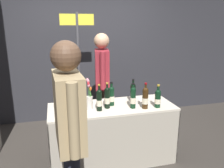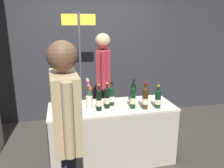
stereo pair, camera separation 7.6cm
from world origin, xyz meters
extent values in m
plane|color=#38332D|center=(0.00, 0.00, 0.00)|extent=(12.00, 12.00, 0.00)
cube|color=#2D2D33|center=(0.00, 1.65, 1.30)|extent=(7.52, 0.12, 2.60)
cube|color=beige|center=(0.00, 0.00, 0.78)|extent=(1.65, 0.65, 0.02)
cube|color=#ABA392|center=(0.00, -0.32, 0.38)|extent=(1.65, 0.01, 0.77)
cube|color=#ABA392|center=(0.00, 0.32, 0.38)|extent=(1.65, 0.01, 0.77)
cube|color=#ABA392|center=(-0.82, 0.00, 0.38)|extent=(0.01, 0.65, 0.77)
cube|color=#ABA392|center=(0.82, 0.00, 0.38)|extent=(0.01, 0.65, 0.77)
cylinder|color=#38230F|center=(0.39, -0.19, 0.91)|extent=(0.08, 0.08, 0.24)
sphere|color=#38230F|center=(0.39, -0.19, 1.03)|extent=(0.07, 0.07, 0.07)
cylinder|color=#38230F|center=(0.39, -0.19, 1.07)|extent=(0.03, 0.03, 0.08)
cylinder|color=maroon|center=(0.39, -0.19, 1.12)|extent=(0.03, 0.03, 0.02)
cylinder|color=beige|center=(0.39, -0.19, 0.89)|extent=(0.08, 0.08, 0.08)
cylinder|color=black|center=(0.32, 0.08, 0.91)|extent=(0.07, 0.07, 0.23)
sphere|color=black|center=(0.32, 0.08, 1.03)|extent=(0.07, 0.07, 0.07)
cylinder|color=black|center=(0.32, 0.08, 1.06)|extent=(0.03, 0.03, 0.08)
cylinder|color=black|center=(0.32, 0.08, 1.11)|extent=(0.03, 0.03, 0.02)
cylinder|color=beige|center=(0.32, 0.08, 0.89)|extent=(0.07, 0.07, 0.07)
cylinder|color=black|center=(0.56, -0.19, 0.89)|extent=(0.08, 0.08, 0.20)
sphere|color=black|center=(0.56, -0.19, 0.99)|extent=(0.07, 0.07, 0.07)
cylinder|color=black|center=(0.56, -0.19, 1.04)|extent=(0.03, 0.03, 0.09)
cylinder|color=#B7932D|center=(0.56, -0.19, 1.09)|extent=(0.04, 0.04, 0.02)
cylinder|color=beige|center=(0.56, -0.19, 0.88)|extent=(0.08, 0.08, 0.06)
cylinder|color=black|center=(-0.53, 0.01, 0.90)|extent=(0.06, 0.06, 0.22)
sphere|color=black|center=(-0.53, 0.01, 1.02)|extent=(0.06, 0.06, 0.06)
cylinder|color=black|center=(-0.53, 0.01, 1.06)|extent=(0.03, 0.03, 0.08)
cylinder|color=#B7932D|center=(-0.53, 0.01, 1.11)|extent=(0.03, 0.03, 0.02)
cylinder|color=beige|center=(-0.53, 0.01, 0.89)|extent=(0.07, 0.07, 0.07)
cylinder|color=black|center=(0.24, -0.14, 0.92)|extent=(0.07, 0.07, 0.24)
sphere|color=black|center=(0.24, -0.14, 1.04)|extent=(0.07, 0.07, 0.07)
cylinder|color=black|center=(0.24, -0.14, 1.07)|extent=(0.03, 0.03, 0.07)
cylinder|color=black|center=(0.24, -0.14, 1.12)|extent=(0.03, 0.03, 0.02)
cylinder|color=beige|center=(0.24, -0.14, 0.90)|extent=(0.07, 0.07, 0.08)
cylinder|color=black|center=(-0.08, -0.05, 0.91)|extent=(0.07, 0.07, 0.24)
sphere|color=black|center=(-0.08, -0.05, 1.03)|extent=(0.07, 0.07, 0.07)
cylinder|color=black|center=(-0.08, -0.05, 1.07)|extent=(0.03, 0.03, 0.08)
cylinder|color=#B7932D|center=(-0.08, -0.05, 1.12)|extent=(0.03, 0.03, 0.02)
cylinder|color=beige|center=(-0.08, -0.05, 0.89)|extent=(0.07, 0.07, 0.08)
cylinder|color=black|center=(0.00, 0.03, 0.90)|extent=(0.07, 0.07, 0.22)
sphere|color=black|center=(0.00, 0.03, 1.02)|extent=(0.07, 0.07, 0.07)
cylinder|color=black|center=(0.00, 0.03, 1.06)|extent=(0.03, 0.03, 0.08)
cylinder|color=black|center=(0.00, 0.03, 1.11)|extent=(0.04, 0.04, 0.02)
cylinder|color=beige|center=(0.00, 0.03, 0.89)|extent=(0.07, 0.07, 0.07)
cylinder|color=#192333|center=(-0.66, 0.19, 0.92)|extent=(0.08, 0.08, 0.25)
sphere|color=#192333|center=(-0.66, 0.19, 1.04)|extent=(0.08, 0.08, 0.08)
cylinder|color=#192333|center=(-0.66, 0.19, 1.08)|extent=(0.03, 0.03, 0.09)
cylinder|color=black|center=(-0.66, 0.19, 1.14)|extent=(0.04, 0.04, 0.02)
cylinder|color=beige|center=(-0.66, 0.19, 0.90)|extent=(0.08, 0.08, 0.08)
cylinder|color=black|center=(-0.19, -0.12, 0.91)|extent=(0.07, 0.07, 0.24)
sphere|color=black|center=(-0.19, -0.12, 1.03)|extent=(0.07, 0.07, 0.07)
cylinder|color=black|center=(-0.19, -0.12, 1.07)|extent=(0.03, 0.03, 0.08)
cylinder|color=#B7932D|center=(-0.19, -0.12, 1.12)|extent=(0.03, 0.03, 0.02)
cylinder|color=beige|center=(-0.19, -0.12, 0.89)|extent=(0.07, 0.07, 0.08)
cylinder|color=silver|center=(-0.42, -0.16, 0.80)|extent=(0.07, 0.07, 0.00)
cylinder|color=silver|center=(-0.42, -0.16, 0.83)|extent=(0.01, 0.01, 0.06)
cone|color=silver|center=(-0.42, -0.16, 0.88)|extent=(0.07, 0.07, 0.06)
cylinder|color=silver|center=(-0.55, -0.17, 0.80)|extent=(0.07, 0.07, 0.00)
cylinder|color=silver|center=(-0.55, -0.17, 0.83)|extent=(0.01, 0.01, 0.07)
cone|color=silver|center=(-0.55, -0.17, 0.90)|extent=(0.08, 0.08, 0.06)
cylinder|color=#590C19|center=(-0.55, -0.17, 0.88)|extent=(0.04, 0.04, 0.02)
cylinder|color=silver|center=(-0.31, -0.04, 0.88)|extent=(0.08, 0.08, 0.17)
cylinder|color=#38722D|center=(-0.31, -0.03, 1.00)|extent=(0.01, 0.05, 0.25)
ellipsoid|color=red|center=(-0.31, -0.05, 1.13)|extent=(0.03, 0.03, 0.05)
cylinder|color=#38722D|center=(-0.30, -0.04, 0.99)|extent=(0.03, 0.02, 0.23)
ellipsoid|color=pink|center=(-0.31, -0.05, 1.11)|extent=(0.03, 0.03, 0.05)
cylinder|color=#38722D|center=(-0.30, -0.05, 0.97)|extent=(0.03, 0.04, 0.18)
ellipsoid|color=#E05B1E|center=(-0.29, -0.04, 1.06)|extent=(0.03, 0.03, 0.05)
cylinder|color=#38722D|center=(-0.30, -0.04, 0.99)|extent=(0.02, 0.03, 0.23)
ellipsoid|color=red|center=(-0.30, -0.02, 1.10)|extent=(0.03, 0.03, 0.05)
cylinder|color=#38722D|center=(-0.30, -0.02, 1.02)|extent=(0.06, 0.04, 0.29)
ellipsoid|color=pink|center=(-0.32, -0.01, 1.17)|extent=(0.03, 0.03, 0.05)
cylinder|color=#38722D|center=(-0.29, -0.03, 1.02)|extent=(0.05, 0.03, 0.27)
ellipsoid|color=pink|center=(-0.31, -0.02, 1.15)|extent=(0.03, 0.03, 0.05)
cube|color=silver|center=(-0.53, 0.14, 0.87)|extent=(0.10, 0.09, 0.16)
cylinder|color=#4C4233|center=(0.03, 0.78, 0.43)|extent=(0.12, 0.12, 0.85)
cylinder|color=#4C4233|center=(0.00, 0.62, 0.43)|extent=(0.12, 0.12, 0.85)
cube|color=maroon|center=(0.02, 0.70, 1.15)|extent=(0.28, 0.45, 0.60)
sphere|color=tan|center=(0.02, 0.70, 1.59)|extent=(0.23, 0.23, 0.23)
cylinder|color=maroon|center=(0.06, 0.95, 1.18)|extent=(0.08, 0.08, 0.56)
cylinder|color=maroon|center=(-0.02, 0.45, 1.18)|extent=(0.08, 0.08, 0.56)
cube|color=tan|center=(-0.61, -0.97, 1.17)|extent=(0.23, 0.48, 0.61)
sphere|color=brown|center=(-0.61, -0.97, 1.61)|extent=(0.24, 0.24, 0.24)
cylinder|color=tan|center=(-0.60, -1.25, 1.19)|extent=(0.08, 0.08, 0.56)
cylinder|color=tan|center=(-0.63, -0.69, 1.19)|extent=(0.08, 0.08, 0.56)
cylinder|color=#47474C|center=(-0.31, 1.05, 1.01)|extent=(0.04, 0.04, 2.03)
cube|color=yellow|center=(-0.31, 1.05, 1.91)|extent=(0.55, 0.02, 0.18)
camera|label=1|loc=(-0.70, -2.70, 1.84)|focal=35.97mm
camera|label=2|loc=(-0.62, -2.72, 1.84)|focal=35.97mm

